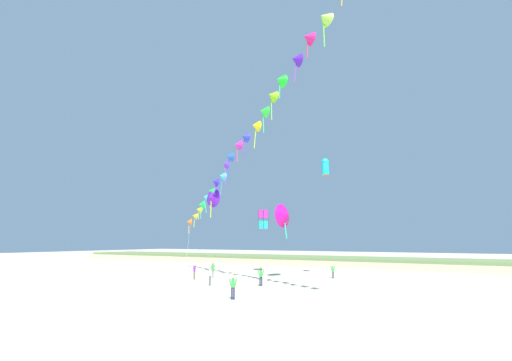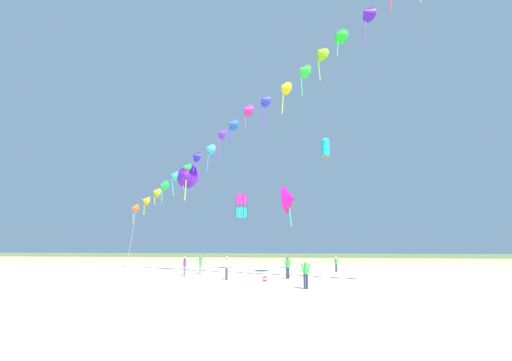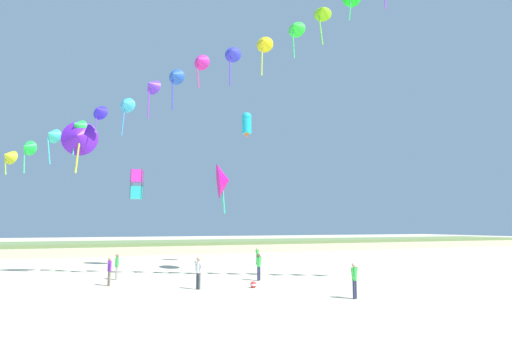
# 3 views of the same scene
# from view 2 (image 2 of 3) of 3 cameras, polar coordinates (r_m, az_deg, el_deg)

# --- Properties ---
(ground_plane) EXTENTS (240.00, 240.00, 0.00)m
(ground_plane) POSITION_cam_2_polar(r_m,az_deg,el_deg) (21.28, -1.61, -16.02)
(ground_plane) COLOR beige
(dune_ridge) EXTENTS (120.00, 13.19, 1.40)m
(dune_ridge) POSITION_cam_2_polar(r_m,az_deg,el_deg) (62.89, 6.69, -11.04)
(dune_ridge) COLOR beige
(dune_ridge) RESTS_ON ground
(person_near_left) EXTENTS (0.48, 0.36, 1.51)m
(person_near_left) POSITION_cam_2_polar(r_m,az_deg,el_deg) (41.73, 11.37, -11.47)
(person_near_left) COLOR #474C56
(person_near_left) RESTS_ON ground
(person_near_right) EXTENTS (0.22, 0.58, 1.65)m
(person_near_right) POSITION_cam_2_polar(r_m,az_deg,el_deg) (35.09, -10.15, -11.77)
(person_near_right) COLOR #726656
(person_near_right) RESTS_ON ground
(person_mid_center) EXTENTS (0.40, 0.56, 1.75)m
(person_mid_center) POSITION_cam_2_polar(r_m,az_deg,el_deg) (30.75, -4.21, -12.11)
(person_mid_center) COLOR #474C56
(person_mid_center) RESTS_ON ground
(person_far_left) EXTENTS (0.56, 0.34, 1.69)m
(person_far_left) POSITION_cam_2_polar(r_m,az_deg,el_deg) (24.30, 7.10, -12.84)
(person_far_left) COLOR #282D4C
(person_far_left) RESTS_ON ground
(person_far_right) EXTENTS (0.53, 0.41, 1.69)m
(person_far_right) POSITION_cam_2_polar(r_m,az_deg,el_deg) (31.99, 4.53, -12.07)
(person_far_right) COLOR #282D4C
(person_far_right) RESTS_ON ground
(person_far_center) EXTENTS (0.22, 0.58, 1.64)m
(person_far_center) POSITION_cam_2_polar(r_m,az_deg,el_deg) (37.43, -7.94, -11.68)
(person_far_center) COLOR gray
(person_far_center) RESTS_ON ground
(kite_banner_string) EXTENTS (35.77, 25.17, 22.43)m
(kite_banner_string) POSITION_cam_2_polar(r_m,az_deg,el_deg) (35.16, 0.06, 10.63)
(kite_banner_string) COLOR orange
(large_kite_low_lead) EXTENTS (1.16, 1.16, 2.58)m
(large_kite_low_lead) POSITION_cam_2_polar(r_m,az_deg,el_deg) (45.74, -2.10, -3.66)
(large_kite_low_lead) COLOR #26C0C0
(large_kite_mid_trail) EXTENTS (2.68, 1.34, 3.90)m
(large_kite_mid_trail) POSITION_cam_2_polar(r_m,az_deg,el_deg) (41.87, -9.99, 0.72)
(large_kite_mid_trail) COLOR #641DD4
(large_kite_high_solo) EXTENTS (1.11, 1.15, 2.47)m
(large_kite_high_solo) POSITION_cam_2_polar(r_m,az_deg,el_deg) (43.88, 9.89, 4.61)
(large_kite_high_solo) COLOR #1ABAD0
(large_kite_outer_drift) EXTENTS (1.67, 2.91, 4.05)m
(large_kite_outer_drift) POSITION_cam_2_polar(r_m,az_deg,el_deg) (38.76, 4.85, -2.64)
(large_kite_outer_drift) COLOR #DF108F
(beach_ball) EXTENTS (0.36, 0.36, 0.36)m
(beach_ball) POSITION_cam_2_polar(r_m,az_deg,el_deg) (29.62, 1.27, -13.84)
(beach_ball) COLOR red
(beach_ball) RESTS_ON ground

